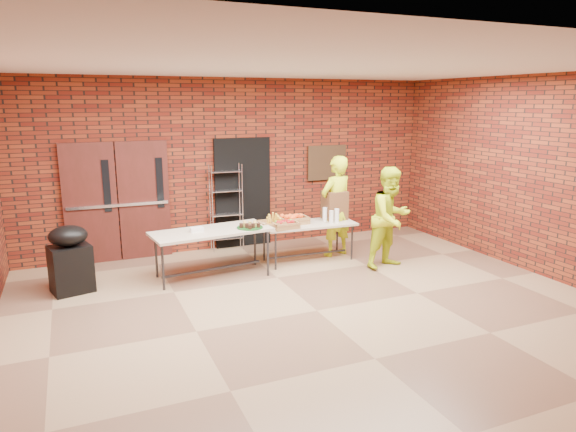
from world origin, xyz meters
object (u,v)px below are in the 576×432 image
Objects in this scene: table_left at (212,234)px; volunteer_man at (391,218)px; covered_grill at (70,259)px; coffee_dispenser at (335,205)px; volunteer_woman at (336,206)px; wire_rack at (226,208)px; table_right at (308,226)px.

volunteer_man reaches higher than table_left.
coffee_dispenser is at bearing -12.30° from covered_grill.
volunteer_woman reaches higher than covered_grill.
wire_rack is 3.07m from volunteer_man.
volunteer_woman is at bearing 0.26° from table_left.
table_right is at bearing -0.69° from table_left.
table_left is 3.00m from volunteer_man.
table_right is 0.98× the size of volunteer_man.
volunteer_woman is (0.60, 0.10, 0.29)m from table_right.
covered_grill is (-2.75, -1.25, -0.31)m from wire_rack.
covered_grill is at bearing -178.01° from coffee_dispenser.
covered_grill is (-4.46, -0.15, -0.43)m from coffee_dispenser.
table_right is at bearing -43.73° from wire_rack.
volunteer_man reaches higher than wire_rack.
coffee_dispenser is 0.28× the size of volunteer_woman.
coffee_dispenser is (1.71, -1.10, 0.12)m from wire_rack.
covered_grill is 4.51m from volunteer_woman.
coffee_dispenser is (2.37, 0.31, 0.23)m from table_left.
wire_rack is 3.17× the size of coffee_dispenser.
volunteer_woman reaches higher than coffee_dispenser.
covered_grill is 5.09m from volunteer_man.
volunteer_woman is (2.39, 0.29, 0.21)m from table_left.
table_left is at bearing -172.55° from coffee_dispenser.
coffee_dispenser is at bearing 0.69° from table_left.
volunteer_man is (1.12, -0.87, 0.24)m from table_right.
table_left is at bearing 154.05° from volunteer_man.
covered_grill is 0.59× the size of volunteer_man.
table_left is at bearing -18.52° from covered_grill.
volunteer_man is at bearing 103.40° from volunteer_woman.
wire_rack reaches higher than coffee_dispenser.
table_right is at bearing 129.39° from volunteer_man.
table_right is at bearing -13.76° from covered_grill.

